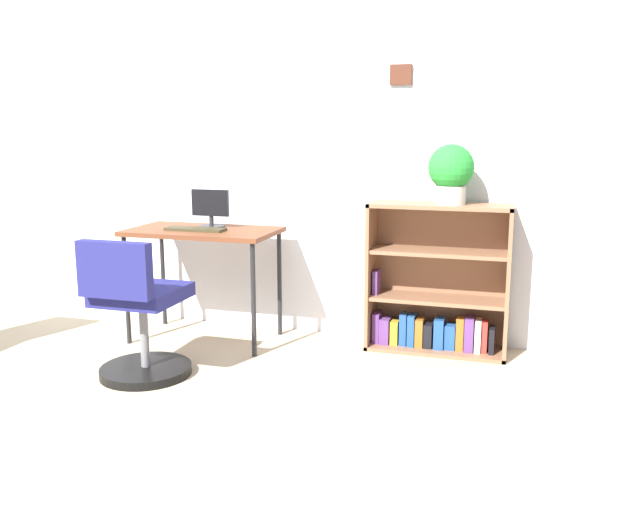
{
  "coord_description": "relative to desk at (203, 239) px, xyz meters",
  "views": [
    {
      "loc": [
        1.61,
        -2.16,
        1.39
      ],
      "look_at": [
        0.58,
        1.29,
        0.7
      ],
      "focal_mm": 37.01,
      "sensor_mm": 36.0,
      "label": 1
    }
  ],
  "objects": [
    {
      "name": "office_chair",
      "position": [
        -0.04,
        -0.76,
        -0.32
      ],
      "size": [
        0.52,
        0.55,
        0.82
      ],
      "color": "black",
      "rests_on": "ground_plane"
    },
    {
      "name": "desk",
      "position": [
        0.0,
        0.0,
        0.0
      ],
      "size": [
        0.97,
        0.55,
        0.75
      ],
      "color": "brown",
      "rests_on": "ground_plane"
    },
    {
      "name": "bookshelf_low",
      "position": [
        1.51,
        0.24,
        -0.28
      ],
      "size": [
        0.88,
        0.3,
        0.94
      ],
      "color": "brown",
      "rests_on": "ground_plane"
    },
    {
      "name": "monitor",
      "position": [
        0.02,
        0.09,
        0.19
      ],
      "size": [
        0.26,
        0.18,
        0.25
      ],
      "color": "#262628",
      "rests_on": "desk"
    },
    {
      "name": "ground_plane",
      "position": [
        0.35,
        -1.72,
        -0.68
      ],
      "size": [
        6.24,
        6.24,
        0.0
      ],
      "primitive_type": "plane",
      "color": "tan"
    },
    {
      "name": "keyboard",
      "position": [
        -0.02,
        -0.07,
        0.08
      ],
      "size": [
        0.4,
        0.12,
        0.02
      ],
      "primitive_type": "cube",
      "color": "#37301E",
      "rests_on": "desk"
    },
    {
      "name": "potted_plant_on_shelf",
      "position": [
        1.57,
        0.18,
        0.46
      ],
      "size": [
        0.28,
        0.28,
        0.36
      ],
      "color": "#B7B2A8",
      "rests_on": "bookshelf_low"
    },
    {
      "name": "wall_back",
      "position": [
        0.35,
        0.43,
        0.53
      ],
      "size": [
        5.2,
        0.12,
        2.42
      ],
      "color": "silver",
      "rests_on": "ground_plane"
    }
  ]
}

